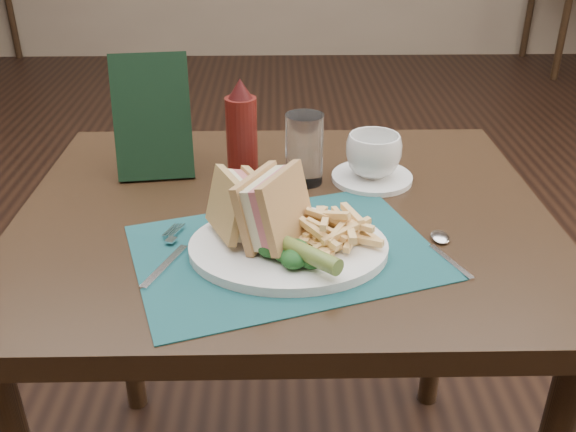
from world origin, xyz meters
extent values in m
plane|color=black|center=(0.00, 0.00, 0.00)|extent=(7.00, 7.00, 0.00)
plane|color=gray|center=(0.00, 3.50, 0.00)|extent=(6.00, 0.00, 6.00)
cube|color=#17484B|center=(0.00, -0.64, 0.75)|extent=(0.52, 0.43, 0.00)
cylinder|color=#576E2A|center=(0.03, -0.71, 0.79)|extent=(0.10, 0.10, 0.03)
cylinder|color=white|center=(0.17, -0.39, 0.76)|extent=(0.19, 0.19, 0.01)
imported|color=white|center=(0.17, -0.39, 0.80)|extent=(0.14, 0.14, 0.08)
cylinder|color=white|center=(0.04, -0.39, 0.81)|extent=(0.08, 0.08, 0.13)
cube|color=black|center=(-0.24, -0.35, 0.86)|extent=(0.15, 0.10, 0.22)
camera|label=1|loc=(-0.01, -1.47, 1.26)|focal=40.00mm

